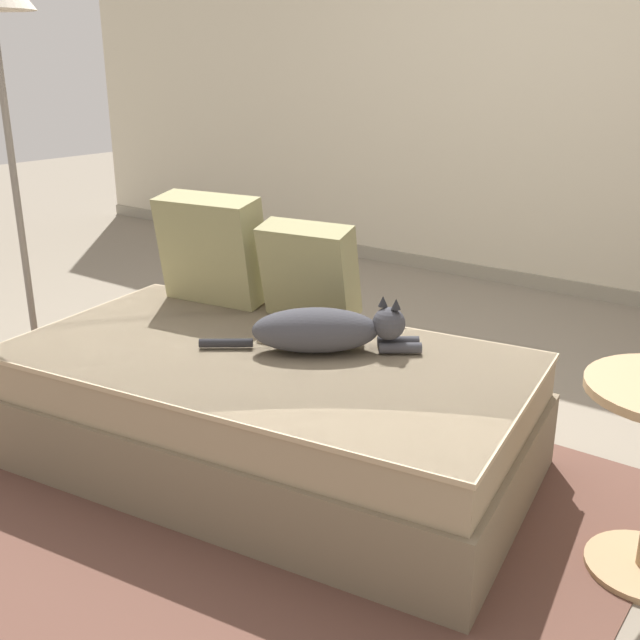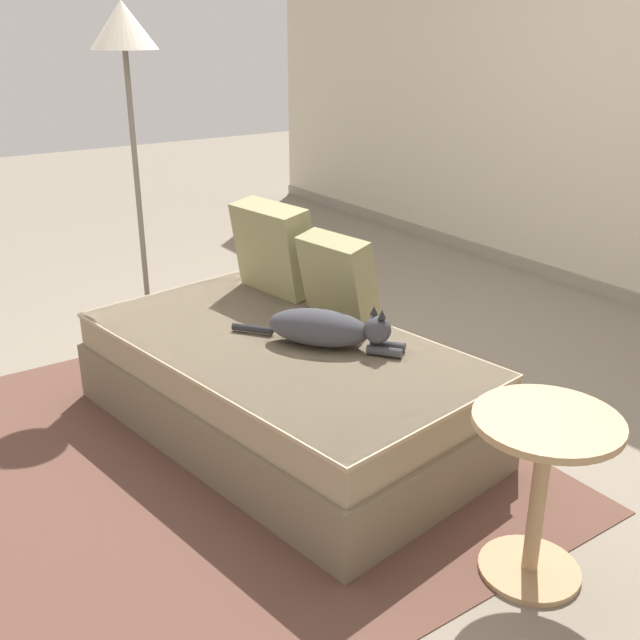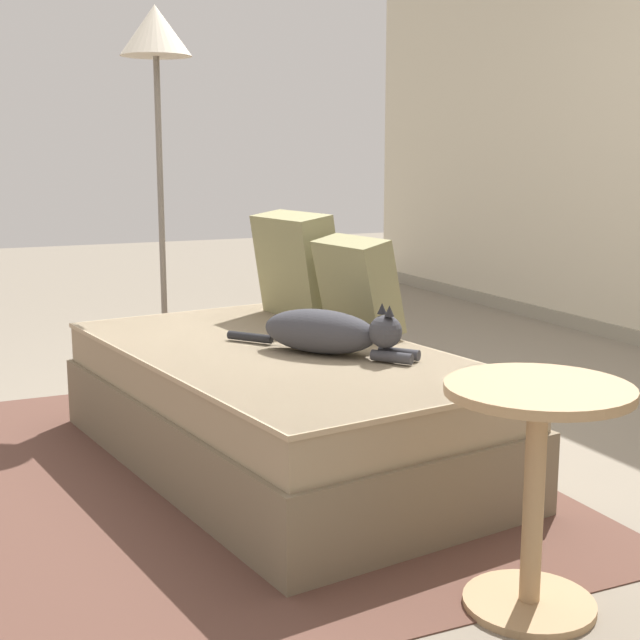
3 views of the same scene
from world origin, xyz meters
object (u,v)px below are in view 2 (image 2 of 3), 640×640
side_table (541,475)px  floor_lamp (126,60)px  throw_pillow_middle (338,276)px  throw_pillow_corner (274,248)px  couch (280,386)px  cat (326,328)px

side_table → floor_lamp: bearing=-174.1°
floor_lamp → throw_pillow_middle: bearing=21.4°
floor_lamp → throw_pillow_corner: bearing=28.6°
couch → cat: size_ratio=2.89×
throw_pillow_middle → side_table: size_ratio=0.67×
throw_pillow_corner → side_table: (1.74, -0.13, -0.27)m
couch → side_table: size_ratio=3.34×
cat → side_table: 1.07m
floor_lamp → cat: bearing=8.6°
throw_pillow_corner → floor_lamp: (-0.70, -0.38, 0.83)m
throw_pillow_middle → floor_lamp: 1.49m
cat → throw_pillow_corner: bearing=165.7°
couch → throw_pillow_corner: throw_pillow_corner is taller
throw_pillow_middle → cat: 0.35m
couch → cat: cat is taller
couch → throw_pillow_corner: size_ratio=4.23×
throw_pillow_middle → side_table: throw_pillow_middle is taller
couch → side_table: 1.23m
throw_pillow_corner → floor_lamp: floor_lamp is taller
couch → floor_lamp: (-1.22, -0.08, 1.25)m
couch → throw_pillow_corner: bearing=150.2°
throw_pillow_middle → cat: (0.24, -0.23, -0.11)m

